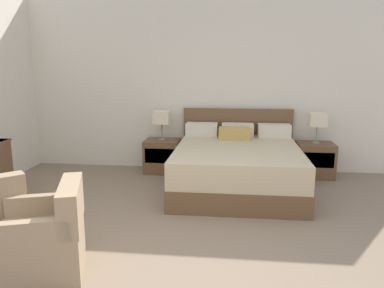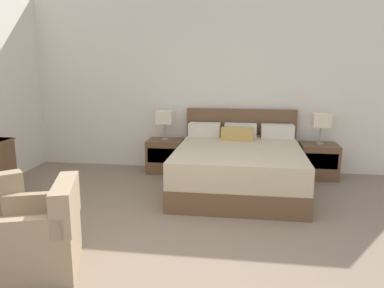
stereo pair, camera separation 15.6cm
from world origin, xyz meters
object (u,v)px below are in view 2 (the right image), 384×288
Objects in this scene: nightstand_left at (165,156)px; table_lamp_right at (321,121)px; armchair_companion at (40,238)px; bed at (239,166)px; table_lamp_left at (165,118)px; nightstand_right at (319,161)px.

table_lamp_right is at bearing 0.03° from nightstand_left.
armchair_companion reaches higher than nightstand_left.
bed is 4.37× the size of table_lamp_left.
table_lamp_left is at bearing 90.00° from nightstand_left.
table_lamp_left and table_lamp_right have the same top height.
bed is 1.52m from table_lamp_left.
table_lamp_right is at bearing 30.73° from bed.
nightstand_right is at bearing 0.00° from nightstand_left.
bed is 1.41m from nightstand_left.
armchair_companion reaches higher than nightstand_right.
armchair_companion is at bearing -97.24° from table_lamp_left.
bed is 3.68× the size of nightstand_right.
table_lamp_left is 3.20m from armchair_companion.
nightstand_left is 3.14m from armchair_companion.
table_lamp_left reaches higher than armchair_companion.
nightstand_left is 1.19× the size of table_lamp_left.
nightstand_left is 2.50m from table_lamp_right.
bed is at bearing 56.20° from armchair_companion.
armchair_companion is (-0.40, -3.12, -0.61)m from table_lamp_left.
bed is 2.89m from armchair_companion.
armchair_companion is (-1.61, -2.40, -0.05)m from bed.
table_lamp_left is 2.42m from table_lamp_right.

